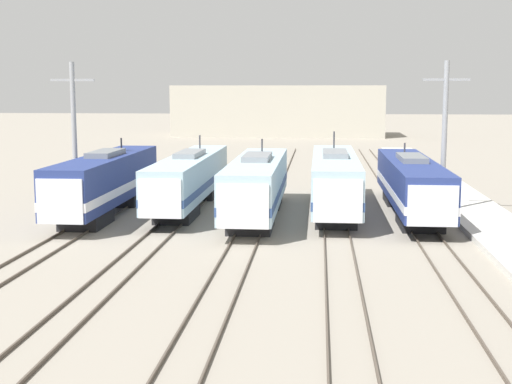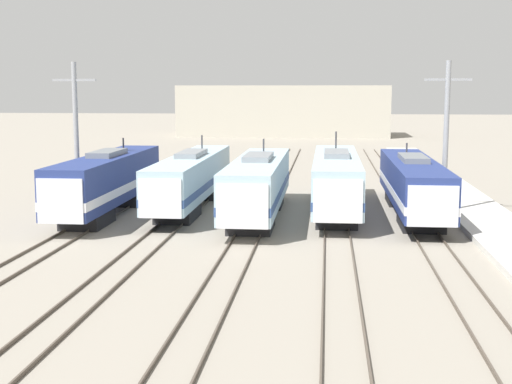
{
  "view_description": "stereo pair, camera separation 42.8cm",
  "coord_description": "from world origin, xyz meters",
  "px_view_note": "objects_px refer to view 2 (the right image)",
  "views": [
    {
      "loc": [
        3.99,
        -38.08,
        8.3
      ],
      "look_at": [
        0.48,
        1.2,
        2.57
      ],
      "focal_mm": 50.0,
      "sensor_mm": 36.0,
      "label": 1
    },
    {
      "loc": [
        4.42,
        -38.04,
        8.3
      ],
      "look_at": [
        0.48,
        1.2,
        2.57
      ],
      "focal_mm": 50.0,
      "sensor_mm": 36.0,
      "label": 2
    }
  ],
  "objects_px": {
    "locomotive_far_right": "(413,185)",
    "locomotive_center_left": "(190,179)",
    "locomotive_center": "(257,186)",
    "catenary_tower_right": "(446,136)",
    "catenary_tower_left": "(76,133)",
    "locomotive_far_left": "(105,182)",
    "locomotive_center_right": "(336,181)"
  },
  "relations": [
    {
      "from": "locomotive_center_left",
      "to": "catenary_tower_left",
      "type": "bearing_deg",
      "value": -169.17
    },
    {
      "from": "locomotive_center",
      "to": "catenary_tower_right",
      "type": "relative_size",
      "value": 1.74
    },
    {
      "from": "locomotive_far_left",
      "to": "locomotive_center_left",
      "type": "xyz_separation_m",
      "value": [
        5.04,
        3.21,
        -0.13
      ]
    },
    {
      "from": "locomotive_far_left",
      "to": "locomotive_center_left",
      "type": "distance_m",
      "value": 5.98
    },
    {
      "from": "locomotive_far_left",
      "to": "catenary_tower_right",
      "type": "xyz_separation_m",
      "value": [
        22.13,
        1.77,
        3.1
      ]
    },
    {
      "from": "locomotive_center",
      "to": "catenary_tower_left",
      "type": "relative_size",
      "value": 1.74
    },
    {
      "from": "locomotive_center",
      "to": "locomotive_center_right",
      "type": "relative_size",
      "value": 0.95
    },
    {
      "from": "locomotive_far_right",
      "to": "catenary_tower_right",
      "type": "height_order",
      "value": "catenary_tower_right"
    },
    {
      "from": "locomotive_center_left",
      "to": "locomotive_center_right",
      "type": "height_order",
      "value": "locomotive_center_right"
    },
    {
      "from": "locomotive_far_right",
      "to": "catenary_tower_left",
      "type": "height_order",
      "value": "catenary_tower_left"
    },
    {
      "from": "locomotive_far_left",
      "to": "locomotive_center_left",
      "type": "height_order",
      "value": "locomotive_far_left"
    },
    {
      "from": "catenary_tower_right",
      "to": "locomotive_far_right",
      "type": "bearing_deg",
      "value": 177.81
    },
    {
      "from": "locomotive_far_left",
      "to": "locomotive_center",
      "type": "relative_size",
      "value": 0.99
    },
    {
      "from": "locomotive_far_left",
      "to": "catenary_tower_left",
      "type": "relative_size",
      "value": 1.72
    },
    {
      "from": "locomotive_center",
      "to": "catenary_tower_right",
      "type": "height_order",
      "value": "catenary_tower_right"
    },
    {
      "from": "locomotive_center_right",
      "to": "locomotive_far_right",
      "type": "distance_m",
      "value": 5.08
    },
    {
      "from": "locomotive_center",
      "to": "catenary_tower_left",
      "type": "xyz_separation_m",
      "value": [
        -12.59,
        1.97,
        3.16
      ]
    },
    {
      "from": "locomotive_far_right",
      "to": "locomotive_center_left",
      "type": "bearing_deg",
      "value": 174.83
    },
    {
      "from": "locomotive_far_left",
      "to": "locomotive_center_right",
      "type": "xyz_separation_m",
      "value": [
        15.13,
        2.46,
        -0.05
      ]
    },
    {
      "from": "locomotive_center_left",
      "to": "locomotive_center",
      "type": "xyz_separation_m",
      "value": [
        5.04,
        -3.41,
        0.07
      ]
    },
    {
      "from": "locomotive_center_left",
      "to": "locomotive_far_left",
      "type": "bearing_deg",
      "value": -147.53
    },
    {
      "from": "locomotive_center_left",
      "to": "catenary_tower_left",
      "type": "relative_size",
      "value": 1.92
    },
    {
      "from": "catenary_tower_right",
      "to": "locomotive_center_left",
      "type": "bearing_deg",
      "value": 175.17
    },
    {
      "from": "locomotive_center",
      "to": "locomotive_far_right",
      "type": "distance_m",
      "value": 10.29
    },
    {
      "from": "locomotive_center",
      "to": "catenary_tower_right",
      "type": "xyz_separation_m",
      "value": [
        12.05,
        1.97,
        3.16
      ]
    },
    {
      "from": "locomotive_center_right",
      "to": "catenary_tower_right",
      "type": "height_order",
      "value": "catenary_tower_right"
    },
    {
      "from": "locomotive_far_right",
      "to": "catenary_tower_left",
      "type": "bearing_deg",
      "value": -179.81
    },
    {
      "from": "locomotive_far_left",
      "to": "locomotive_far_right",
      "type": "bearing_deg",
      "value": 5.21
    },
    {
      "from": "catenary_tower_left",
      "to": "locomotive_center_right",
      "type": "bearing_deg",
      "value": 2.25
    },
    {
      "from": "locomotive_center",
      "to": "catenary_tower_left",
      "type": "distance_m",
      "value": 13.13
    },
    {
      "from": "catenary_tower_right",
      "to": "locomotive_far_left",
      "type": "bearing_deg",
      "value": -175.44
    },
    {
      "from": "locomotive_far_left",
      "to": "locomotive_center",
      "type": "height_order",
      "value": "locomotive_center"
    }
  ]
}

